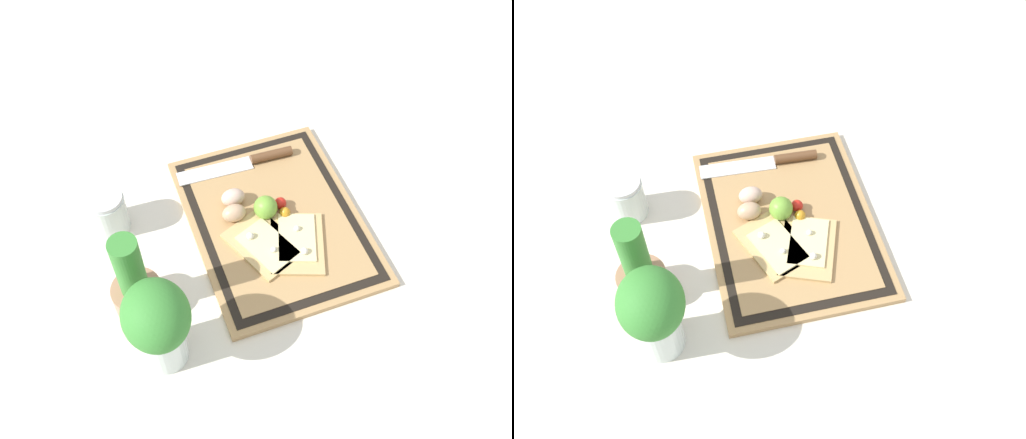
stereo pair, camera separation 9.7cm
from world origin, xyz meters
TOP-DOWN VIEW (x-y plane):
  - ground_plane at (0.00, 0.00)m, footprint 6.00×6.00m
  - cutting_board at (0.00, 0.00)m, footprint 0.48×0.36m
  - pizza_slice_near at (-0.08, -0.02)m, footprint 0.19×0.16m
  - pizza_slice_far at (-0.06, 0.05)m, footprint 0.19×0.16m
  - knife at (0.17, -0.01)m, footprint 0.05×0.28m
  - egg_brown at (0.03, 0.08)m, footprint 0.04×0.05m
  - egg_pink at (0.07, 0.07)m, footprint 0.04×0.05m
  - lime at (0.02, 0.02)m, footprint 0.05×0.05m
  - cherry_tomato_red at (0.03, -0.02)m, footprint 0.03×0.03m
  - cherry_tomato_yellow at (-0.00, -0.02)m, footprint 0.02×0.02m
  - herb_pot at (-0.10, 0.33)m, footprint 0.10×0.10m
  - sauce_jar at (0.12, 0.34)m, footprint 0.08×0.08m
  - herb_glass at (-0.22, 0.31)m, footprint 0.14×0.12m

SIDE VIEW (x-z plane):
  - ground_plane at x=0.00m, z-range 0.00..0.00m
  - cutting_board at x=0.00m, z-range 0.00..0.02m
  - pizza_slice_near at x=-0.08m, z-range 0.01..0.03m
  - pizza_slice_far at x=-0.06m, z-range 0.01..0.03m
  - knife at x=0.17m, z-range 0.01..0.04m
  - cherry_tomato_yellow at x=0.00m, z-range 0.02..0.04m
  - cherry_tomato_red at x=0.03m, z-range 0.02..0.04m
  - egg_brown at x=0.03m, z-range 0.02..0.06m
  - egg_pink at x=0.07m, z-range 0.02..0.06m
  - lime at x=0.02m, z-range 0.02..0.07m
  - sauce_jar at x=0.12m, z-range -0.01..0.10m
  - herb_pot at x=-0.10m, z-range -0.03..0.18m
  - herb_glass at x=-0.22m, z-range 0.02..0.23m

